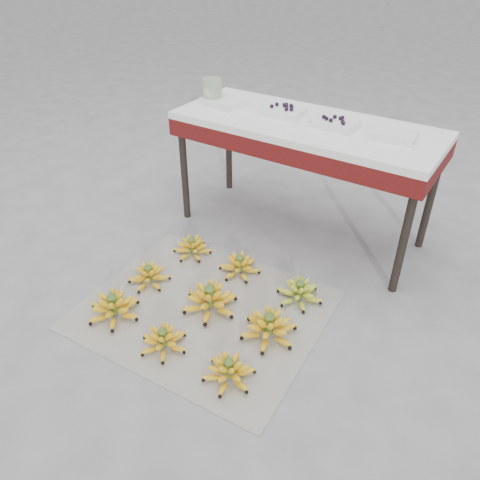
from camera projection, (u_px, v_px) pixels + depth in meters
The scene contains 17 objects.
ground at pixel (212, 310), 2.55m from camera, with size 60.00×60.00×0.00m, color slate.
newspaper_mat at pixel (204, 310), 2.55m from camera, with size 1.25×1.05×0.01m, color white.
bunch_front_left at pixel (114, 307), 2.47m from camera, with size 0.35×0.35×0.17m.
bunch_front_center at pixel (163, 340), 2.29m from camera, with size 0.28×0.28×0.14m.
bunch_front_right at pixel (229, 371), 2.13m from camera, with size 0.31×0.31×0.15m.
bunch_mid_left at pixel (149, 276), 2.71m from camera, with size 0.31×0.31×0.14m.
bunch_mid_center at pixel (210, 300), 2.52m from camera, with size 0.38×0.38×0.18m.
bunch_mid_right at pixel (269, 327), 2.35m from camera, with size 0.35×0.35×0.18m.
bunch_back_left at pixel (192, 248), 2.95m from camera, with size 0.30×0.30×0.14m.
bunch_back_center at pixel (240, 266), 2.79m from camera, with size 0.32×0.32×0.15m.
bunch_back_right at pixel (299, 292), 2.59m from camera, with size 0.32×0.32×0.15m.
vendor_table at pixel (305, 135), 2.84m from camera, with size 1.61×0.64×0.77m.
tray_far_left at pixel (224, 102), 3.03m from camera, with size 0.29×0.23×0.04m.
tray_left at pixel (283, 111), 2.87m from camera, with size 0.26×0.19×0.06m.
tray_right at pixel (335, 123), 2.70m from camera, with size 0.26×0.19×0.06m.
tray_far_right at pixel (394, 135), 2.55m from camera, with size 0.25×0.19×0.04m.
glass_jar at pixel (212, 91), 3.03m from camera, with size 0.13×0.13×0.16m, color beige.
Camera 1 is at (1.17, -1.51, 1.74)m, focal length 35.00 mm.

